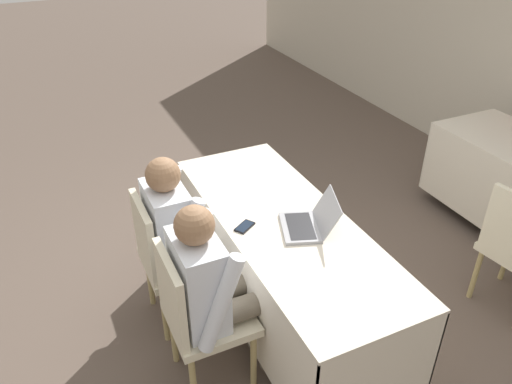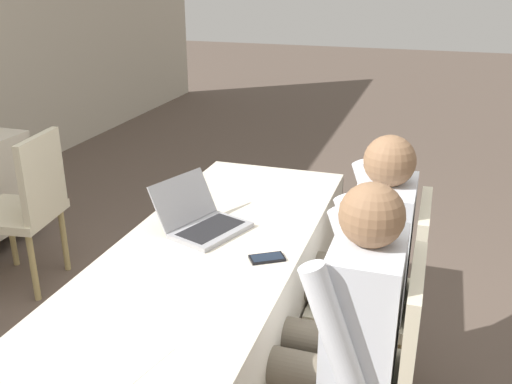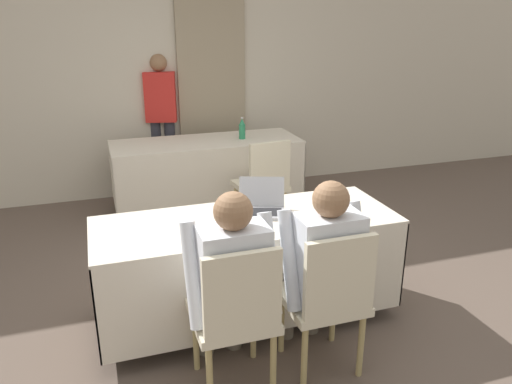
{
  "view_description": "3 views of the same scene",
  "coord_description": "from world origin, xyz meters",
  "px_view_note": "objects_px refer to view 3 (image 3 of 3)",
  "views": [
    {
      "loc": [
        2.14,
        -1.19,
        2.45
      ],
      "look_at": [
        0.0,
        -0.19,
        0.99
      ],
      "focal_mm": 35.0,
      "sensor_mm": 36.0,
      "label": 1
    },
    {
      "loc": [
        -1.85,
        -0.79,
        1.76
      ],
      "look_at": [
        0.0,
        -0.19,
        0.99
      ],
      "focal_mm": 40.0,
      "sensor_mm": 36.0,
      "label": 2
    },
    {
      "loc": [
        -0.88,
        -2.85,
        1.99
      ],
      "look_at": [
        0.0,
        -0.19,
        0.99
      ],
      "focal_mm": 35.0,
      "sensor_mm": 36.0,
      "label": 3
    }
  ],
  "objects_px": {
    "water_bottle": "(242,129)",
    "person_checkered_shirt": "(230,276)",
    "laptop": "(261,207)",
    "person_red_shirt": "(162,116)",
    "cell_phone": "(253,234)",
    "chair_near_right": "(328,296)",
    "chair_far_spare": "(264,181)",
    "chair_near_left": "(236,312)",
    "person_white_shirt": "(321,262)"
  },
  "relations": [
    {
      "from": "laptop",
      "to": "water_bottle",
      "type": "relative_size",
      "value": 1.71
    },
    {
      "from": "water_bottle",
      "to": "person_white_shirt",
      "type": "bearing_deg",
      "value": -97.27
    },
    {
      "from": "laptop",
      "to": "water_bottle",
      "type": "xyz_separation_m",
      "value": [
        0.48,
        2.05,
        0.06
      ]
    },
    {
      "from": "chair_near_left",
      "to": "chair_near_right",
      "type": "xyz_separation_m",
      "value": [
        0.53,
        0.0,
        0.0
      ]
    },
    {
      "from": "chair_near_left",
      "to": "chair_near_right",
      "type": "relative_size",
      "value": 1.0
    },
    {
      "from": "cell_phone",
      "to": "laptop",
      "type": "bearing_deg",
      "value": 30.76
    },
    {
      "from": "chair_far_spare",
      "to": "cell_phone",
      "type": "bearing_deg",
      "value": 61.22
    },
    {
      "from": "water_bottle",
      "to": "person_white_shirt",
      "type": "distance_m",
      "value": 2.72
    },
    {
      "from": "person_red_shirt",
      "to": "chair_near_right",
      "type": "bearing_deg",
      "value": -69.19
    },
    {
      "from": "laptop",
      "to": "person_red_shirt",
      "type": "bearing_deg",
      "value": 115.41
    },
    {
      "from": "laptop",
      "to": "person_checkered_shirt",
      "type": "relative_size",
      "value": 0.33
    },
    {
      "from": "chair_far_spare",
      "to": "person_white_shirt",
      "type": "bearing_deg",
      "value": 72.95
    },
    {
      "from": "chair_near_left",
      "to": "person_white_shirt",
      "type": "xyz_separation_m",
      "value": [
        0.53,
        0.1,
        0.16
      ]
    },
    {
      "from": "person_white_shirt",
      "to": "laptop",
      "type": "bearing_deg",
      "value": -77.77
    },
    {
      "from": "cell_phone",
      "to": "person_checkered_shirt",
      "type": "xyz_separation_m",
      "value": [
        -0.23,
        -0.32,
        -0.08
      ]
    },
    {
      "from": "chair_near_left",
      "to": "person_red_shirt",
      "type": "distance_m",
      "value": 3.51
    },
    {
      "from": "chair_near_right",
      "to": "chair_far_spare",
      "type": "relative_size",
      "value": 1.0
    },
    {
      "from": "person_red_shirt",
      "to": "chair_near_left",
      "type": "bearing_deg",
      "value": -77.95
    },
    {
      "from": "chair_near_left",
      "to": "chair_near_right",
      "type": "distance_m",
      "value": 0.53
    },
    {
      "from": "water_bottle",
      "to": "person_checkered_shirt",
      "type": "bearing_deg",
      "value": -108.07
    },
    {
      "from": "chair_far_spare",
      "to": "chair_near_left",
      "type": "bearing_deg",
      "value": 59.62
    },
    {
      "from": "person_checkered_shirt",
      "to": "chair_near_left",
      "type": "bearing_deg",
      "value": 90.0
    },
    {
      "from": "chair_near_right",
      "to": "chair_near_left",
      "type": "bearing_deg",
      "value": 0.0
    },
    {
      "from": "person_checkered_shirt",
      "to": "person_red_shirt",
      "type": "height_order",
      "value": "person_red_shirt"
    },
    {
      "from": "chair_far_spare",
      "to": "person_checkered_shirt",
      "type": "xyz_separation_m",
      "value": [
        -0.86,
        -1.94,
        0.16
      ]
    },
    {
      "from": "laptop",
      "to": "person_red_shirt",
      "type": "xyz_separation_m",
      "value": [
        -0.26,
        2.74,
        0.13
      ]
    },
    {
      "from": "chair_near_left",
      "to": "person_white_shirt",
      "type": "relative_size",
      "value": 0.78
    },
    {
      "from": "person_red_shirt",
      "to": "chair_far_spare",
      "type": "bearing_deg",
      "value": -49.1
    },
    {
      "from": "water_bottle",
      "to": "person_checkered_shirt",
      "type": "distance_m",
      "value": 2.84
    },
    {
      "from": "person_red_shirt",
      "to": "person_checkered_shirt",
      "type": "bearing_deg",
      "value": -78.01
    },
    {
      "from": "cell_phone",
      "to": "person_white_shirt",
      "type": "relative_size",
      "value": 0.12
    },
    {
      "from": "water_bottle",
      "to": "person_white_shirt",
      "type": "xyz_separation_m",
      "value": [
        -0.34,
        -2.69,
        -0.18
      ]
    },
    {
      "from": "laptop",
      "to": "chair_near_left",
      "type": "relative_size",
      "value": 0.43
    },
    {
      "from": "cell_phone",
      "to": "water_bottle",
      "type": "height_order",
      "value": "water_bottle"
    },
    {
      "from": "cell_phone",
      "to": "person_checkered_shirt",
      "type": "relative_size",
      "value": 0.12
    },
    {
      "from": "person_checkered_shirt",
      "to": "person_white_shirt",
      "type": "distance_m",
      "value": 0.53
    },
    {
      "from": "chair_near_left",
      "to": "person_white_shirt",
      "type": "height_order",
      "value": "person_white_shirt"
    },
    {
      "from": "cell_phone",
      "to": "chair_far_spare",
      "type": "relative_size",
      "value": 0.16
    },
    {
      "from": "chair_near_right",
      "to": "chair_far_spare",
      "type": "xyz_separation_m",
      "value": [
        0.32,
        2.04,
        0.0
      ]
    },
    {
      "from": "person_white_shirt",
      "to": "chair_near_right",
      "type": "bearing_deg",
      "value": 90.0
    },
    {
      "from": "chair_near_right",
      "to": "cell_phone",
      "type": "bearing_deg",
      "value": -53.92
    },
    {
      "from": "chair_far_spare",
      "to": "person_white_shirt",
      "type": "relative_size",
      "value": 0.78
    },
    {
      "from": "cell_phone",
      "to": "chair_near_left",
      "type": "bearing_deg",
      "value": -151.24
    },
    {
      "from": "cell_phone",
      "to": "chair_near_right",
      "type": "relative_size",
      "value": 0.16
    },
    {
      "from": "chair_near_left",
      "to": "chair_far_spare",
      "type": "xyz_separation_m",
      "value": [
        0.86,
        2.04,
        0.0
      ]
    },
    {
      "from": "person_white_shirt",
      "to": "person_red_shirt",
      "type": "xyz_separation_m",
      "value": [
        -0.4,
        3.38,
        0.24
      ]
    },
    {
      "from": "chair_near_left",
      "to": "chair_near_right",
      "type": "height_order",
      "value": "same"
    },
    {
      "from": "laptop",
      "to": "water_bottle",
      "type": "distance_m",
      "value": 2.1
    },
    {
      "from": "laptop",
      "to": "person_white_shirt",
      "type": "xyz_separation_m",
      "value": [
        0.14,
        -0.64,
        -0.12
      ]
    },
    {
      "from": "laptop",
      "to": "water_bottle",
      "type": "height_order",
      "value": "water_bottle"
    }
  ]
}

